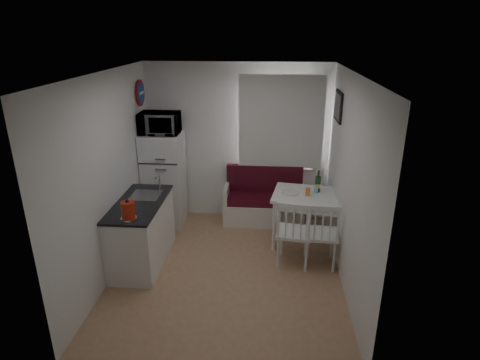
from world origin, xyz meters
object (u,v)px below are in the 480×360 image
at_px(dining_table, 310,200).
at_px(microwave, 159,123).
at_px(chair_left, 295,227).
at_px(fridge, 164,179).
at_px(bench, 264,204).
at_px(chair_right, 322,229).
at_px(wine_bottle, 318,181).
at_px(kitchen_counter, 142,232).
at_px(kettle, 128,210).

xyz_separation_m(dining_table, microwave, (-2.32, 0.52, 0.99)).
distance_m(chair_left, fridge, 2.42).
distance_m(bench, dining_table, 1.05).
height_order(chair_right, fridge, fridge).
xyz_separation_m(microwave, wine_bottle, (2.43, -0.42, -0.73)).
bearing_deg(chair_right, fridge, 156.13).
relative_size(bench, chair_right, 2.55).
relative_size(kitchen_counter, wine_bottle, 3.93).
relative_size(kitchen_counter, fridge, 0.86).
relative_size(chair_left, microwave, 0.87).
relative_size(kitchen_counter, kettle, 5.07).
bearing_deg(chair_right, bench, 123.56).
relative_size(bench, wine_bottle, 3.95).
bearing_deg(kettle, wine_bottle, 28.58).
xyz_separation_m(bench, dining_table, (0.69, -0.68, 0.40)).
bearing_deg(kettle, chair_right, 12.63).
xyz_separation_m(fridge, wine_bottle, (2.43, -0.47, 0.21)).
bearing_deg(microwave, wine_bottle, -9.86).
height_order(chair_right, microwave, microwave).
relative_size(dining_table, fridge, 0.77).
bearing_deg(bench, dining_table, -44.86).
bearing_deg(chair_left, kettle, -156.44).
xyz_separation_m(kitchen_counter, bench, (1.66, 1.36, -0.14)).
distance_m(bench, fridge, 1.70).
bearing_deg(chair_left, kitchen_counter, -171.13).
xyz_separation_m(chair_right, microwave, (-2.43, 1.19, 1.11)).
bearing_deg(fridge, chair_left, -30.95).
height_order(fridge, microwave, microwave).
xyz_separation_m(chair_right, wine_bottle, (0.00, 0.77, 0.38)).
height_order(dining_table, chair_left, chair_left).
bearing_deg(fridge, chair_right, -27.08).
relative_size(bench, dining_table, 1.12).
relative_size(microwave, wine_bottle, 1.80).
xyz_separation_m(bench, wine_bottle, (0.79, -0.58, 0.66)).
height_order(chair_left, fridge, fridge).
height_order(kitchen_counter, chair_left, kitchen_counter).
distance_m(chair_left, kettle, 2.16).
height_order(kettle, wine_bottle, kettle).
xyz_separation_m(fridge, microwave, (0.00, -0.05, 0.94)).
relative_size(kitchen_counter, bench, 1.00).
relative_size(kitchen_counter, chair_left, 2.50).
bearing_deg(bench, chair_right, -59.65).
bearing_deg(chair_right, kitchen_counter, -176.75).
bearing_deg(chair_left, microwave, 158.94).
bearing_deg(bench, microwave, -174.39).
height_order(bench, kettle, kettle).
relative_size(chair_left, chair_right, 1.02).
xyz_separation_m(kitchen_counter, microwave, (0.02, 1.19, 1.25)).
distance_m(kitchen_counter, wine_bottle, 2.62).
relative_size(kitchen_counter, microwave, 2.19).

